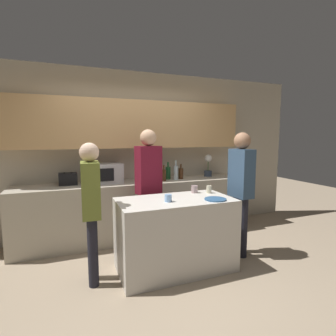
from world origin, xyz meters
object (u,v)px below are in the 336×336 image
object	(u,v)px
toaster	(68,179)
cup_2	(194,189)
bottle_3	(176,172)
bottle_1	(164,175)
plate_on_island	(215,199)
person_center	(241,183)
potted_plant	(208,165)
bottle_4	(181,173)
person_left	(91,202)
cup_1	(209,189)
cup_0	(168,198)
microwave	(105,173)
bottle_2	(168,173)
bottle_0	(155,174)
person_right	(149,179)

from	to	relation	value
toaster	cup_2	size ratio (longest dim) A/B	2.66
bottle_3	bottle_1	bearing A→B (deg)	-171.86
plate_on_island	person_center	size ratio (longest dim) A/B	0.15
bottle_3	potted_plant	bearing A→B (deg)	10.71
bottle_1	plate_on_island	xyz separation A→B (m)	(0.18, -1.30, -0.13)
bottle_4	person_left	xyz separation A→B (m)	(-1.57, -1.13, -0.09)
toaster	cup_2	bearing A→B (deg)	-32.84
toaster	bottle_1	distance (m)	1.46
cup_1	bottle_1	bearing A→B (deg)	107.51
cup_1	person_center	bearing A→B (deg)	-14.46
toaster	cup_1	world-z (taller)	toaster
bottle_1	cup_0	distance (m)	1.24
bottle_4	bottle_3	bearing A→B (deg)	-156.13
microwave	toaster	size ratio (longest dim) A/B	2.00
person_left	cup_2	bearing A→B (deg)	100.93
bottle_3	plate_on_island	world-z (taller)	bottle_3
toaster	bottle_2	distance (m)	1.57
toaster	bottle_2	world-z (taller)	bottle_2
microwave	toaster	world-z (taller)	microwave
microwave	person_center	world-z (taller)	person_center
cup_2	person_left	world-z (taller)	person_left
cup_0	person_left	world-z (taller)	person_left
bottle_3	bottle_4	bearing A→B (deg)	23.87
plate_on_island	bottle_3	bearing A→B (deg)	87.92
microwave	potted_plant	bearing A→B (deg)	0.05
bottle_2	bottle_4	bearing A→B (deg)	-10.12
bottle_0	cup_1	size ratio (longest dim) A/B	2.42
toaster	bottle_1	bearing A→B (deg)	-6.36
cup_2	person_left	size ratio (longest dim) A/B	0.06
bottle_0	cup_0	bearing A→B (deg)	-101.88
potted_plant	person_right	xyz separation A→B (m)	(-1.31, -0.64, -0.08)
cup_2	person_right	world-z (taller)	person_right
bottle_0	cup_2	bearing A→B (deg)	-77.05
bottle_2	bottle_4	world-z (taller)	bottle_2
bottle_4	bottle_1	bearing A→B (deg)	-166.31
microwave	cup_0	distance (m)	1.45
toaster	bottle_2	bearing A→B (deg)	-1.46
microwave	cup_2	xyz separation A→B (m)	(1.04, -1.01, -0.14)
bottle_0	cup_2	size ratio (longest dim) A/B	2.46
toaster	bottle_3	bearing A→B (deg)	-4.42
bottle_1	person_right	distance (m)	0.62
cup_0	person_right	xyz separation A→B (m)	(-0.02, 0.71, 0.11)
bottle_3	bottle_2	bearing A→B (deg)	139.33
toaster	person_right	bearing A→B (deg)	-31.20
bottle_1	person_center	xyz separation A→B (m)	(0.72, -1.05, -0.01)
bottle_1	bottle_2	world-z (taller)	bottle_2
bottle_1	person_center	world-z (taller)	person_center
microwave	bottle_4	size ratio (longest dim) A/B	2.05
plate_on_island	bottle_4	bearing A→B (deg)	83.30
person_center	bottle_0	bearing A→B (deg)	32.23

